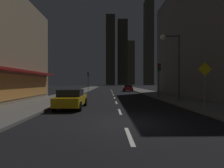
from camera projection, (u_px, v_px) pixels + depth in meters
name	position (u px, v px, depth m)	size (l,w,h in m)	color
ground_plane	(112.00, 91.00, 40.29)	(78.00, 136.00, 0.10)	black
sidewalk_right	(141.00, 91.00, 40.43)	(4.00, 76.00, 0.15)	#605E59
sidewalk_left	(82.00, 91.00, 40.14)	(4.00, 76.00, 0.15)	#605E59
lane_marking_center	(113.00, 95.00, 27.09)	(0.16, 43.80, 0.01)	silver
building_apartment_right	(215.00, 40.00, 24.52)	(11.00, 20.00, 16.13)	slate
skyscraper_distant_tall	(110.00, 50.00, 137.49)	(7.21, 7.02, 55.73)	#312E24
skyscraper_distant_mid	(123.00, 52.00, 144.14)	(8.18, 6.27, 54.58)	#302E24
skyscraper_distant_short	(130.00, 63.00, 162.60)	(8.10, 5.56, 41.19)	#423F32
skyscraper_distant_slender	(149.00, 43.00, 129.70)	(6.63, 6.94, 63.71)	#413E31
car_parked_near	(71.00, 99.00, 13.06)	(1.98, 4.24, 1.45)	gold
car_parked_far	(128.00, 88.00, 38.55)	(1.98, 4.24, 1.45)	#B21919
fire_hydrant_far_left	(79.00, 91.00, 29.52)	(0.42, 0.30, 0.65)	gold
traffic_light_near_right	(159.00, 73.00, 21.20)	(0.32, 0.48, 4.20)	#2D2D2D
traffic_light_far_left	(88.00, 77.00, 39.70)	(0.32, 0.48, 4.20)	#2D2D2D
street_lamp_right	(171.00, 51.00, 16.86)	(1.96, 0.56, 6.58)	#38383D
pedestrian_crossing_sign	(205.00, 82.00, 11.30)	(0.91, 0.08, 3.15)	slate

